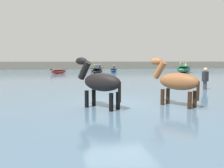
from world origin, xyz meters
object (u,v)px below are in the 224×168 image
Objects in this scene: horse_lead_black at (100,84)px; boat_distant_east at (97,71)px; boat_distant_west at (184,69)px; boat_near_port at (114,70)px; person_wading_mid at (205,82)px; boat_mid_channel at (59,72)px; channel_buoy at (91,78)px; horse_trailing_chestnut at (176,83)px.

horse_lead_black is 0.54× the size of boat_distant_east.
horse_lead_black is 25.01m from boat_distant_west.
boat_distant_east is 0.98× the size of boat_distant_west.
boat_distant_east is at bearing 82.46° from horse_lead_black.
person_wading_mid reaches higher than boat_near_port.
person_wading_mid is at bearing 32.21° from horse_lead_black.
boat_mid_channel is 11.22m from channel_buoy.
boat_distant_east is at bearing 89.83° from horse_trailing_chestnut.
boat_mid_channel is 0.58× the size of boat_distant_east.
boat_distant_east is at bearing -125.43° from boat_near_port.
horse_lead_black is at bearing -147.79° from person_wading_mid.
boat_distant_east is 4.78m from boat_near_port.
horse_lead_black is at bearing -85.37° from boat_mid_channel.
boat_distant_east is (2.71, 20.48, -0.47)m from horse_lead_black.
horse_trailing_chestnut is 1.29× the size of person_wading_mid.
boat_distant_west is at bearing 65.64° from person_wading_mid.
horse_lead_black is 0.94× the size of boat_mid_channel.
channel_buoy is (0.96, 11.17, -0.63)m from horse_lead_black.
boat_distant_west is (8.46, -3.61, 0.18)m from boat_near_port.
channel_buoy is (-12.98, -9.59, -0.25)m from boat_distant_west.
boat_near_port is at bearing 92.47° from person_wading_mid.
horse_lead_black is 0.81× the size of boat_near_port.
person_wading_mid is 8.97m from channel_buoy.
person_wading_mid is at bearing 48.01° from horse_trailing_chestnut.
boat_distant_east is at bearing 102.49° from person_wading_mid.
horse_trailing_chestnut is 23.74m from boat_distant_west.
boat_distant_west reaches higher than person_wading_mid.
boat_near_port is 20.38m from person_wading_mid.
boat_mid_channel is 0.57× the size of boat_distant_west.
person_wading_mid is at bearing -87.53° from boat_near_port.
horse_lead_black is 0.53× the size of boat_distant_west.
channel_buoy is at bearing 127.00° from person_wading_mid.
person_wading_mid is at bearing -53.00° from channel_buoy.
horse_lead_black reaches higher than horse_trailing_chestnut.
person_wading_mid is at bearing -65.70° from boat_mid_channel.
horse_trailing_chestnut reaches higher than boat_near_port.
horse_trailing_chestnut is 24.66m from boat_near_port.
boat_mid_channel is 15.78m from boat_distant_west.
horse_lead_black is at bearing -102.68° from boat_near_port.
person_wading_mid reaches higher than boat_distant_east.
boat_mid_channel is at bearing 101.31° from horse_trailing_chestnut.
channel_buoy is (-1.68, 11.28, -0.62)m from horse_trailing_chestnut.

